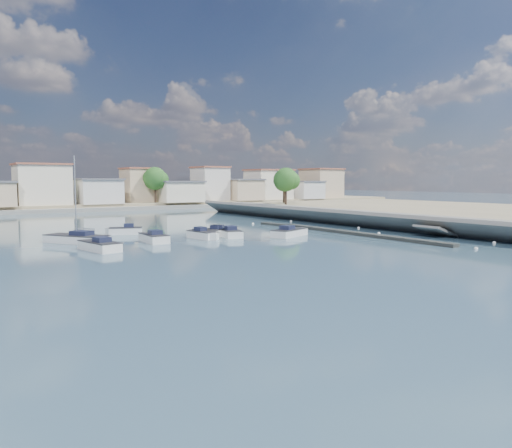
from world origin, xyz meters
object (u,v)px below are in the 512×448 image
Objects in this scene: motorboat_a at (98,246)px; motorboat_e at (153,238)px; sailboat at (74,239)px; motorboat_b at (229,233)px; motorboat_c at (211,233)px; motorboat_f at (124,231)px; motorboat_h at (291,233)px; motorboat_d at (214,233)px; motorboat_g at (204,235)px.

motorboat_e is at bearing 26.36° from motorboat_a.
sailboat is at bearing 94.35° from motorboat_a.
motorboat_b is at bearing -13.35° from sailboat.
motorboat_f is (-7.80, 7.08, -0.00)m from motorboat_c.
motorboat_a is 1.06× the size of motorboat_e.
motorboat_f is 19.56m from motorboat_h.
motorboat_d and motorboat_f have the same top height.
motorboat_a is 0.62× the size of sailboat.
motorboat_d is at bearing 15.28° from motorboat_a.
motorboat_c is at bearing -42.23° from motorboat_f.
motorboat_a is 1.32× the size of motorboat_d.
motorboat_h is (6.15, -3.40, 0.00)m from motorboat_b.
motorboat_b is 2.19m from motorboat_c.
motorboat_d is at bearing 32.00° from motorboat_g.
motorboat_d is 7.46m from motorboat_e.
sailboat is at bearing 153.64° from motorboat_e.
motorboat_g is at bearing -6.01° from motorboat_e.
motorboat_h is (15.05, -3.69, 0.00)m from motorboat_e.
motorboat_f and motorboat_g have the same top height.
motorboat_b is at bearing -44.05° from motorboat_f.
motorboat_g is (-2.00, -2.05, 0.00)m from motorboat_c.
motorboat_d is at bearing -46.10° from motorboat_f.
motorboat_a is at bearing -164.72° from motorboat_d.
motorboat_c is 0.81× the size of motorboat_h.
motorboat_d is (-0.14, -0.88, -0.00)m from motorboat_c.
motorboat_a and motorboat_d have the same top height.
motorboat_f is (-7.66, 7.96, 0.00)m from motorboat_d.
motorboat_h is (9.48, -3.10, -0.00)m from motorboat_g.
motorboat_f is (-0.22, 8.54, -0.00)m from motorboat_e.
motorboat_a and motorboat_c have the same top height.
motorboat_g is 9.97m from motorboat_h.
motorboat_b is 16.40m from sailboat.
motorboat_g is (-3.32, -0.30, 0.00)m from motorboat_b.
motorboat_h is at bearing -1.19° from motorboat_a.
motorboat_b is (15.44, 2.95, -0.00)m from motorboat_a.
motorboat_h is at bearing -29.27° from motorboat_d.
motorboat_b and motorboat_h have the same top height.
motorboat_a and motorboat_h have the same top height.
motorboat_e and motorboat_g have the same top height.
sailboat is (-6.83, -5.04, 0.03)m from motorboat_f.
motorboat_g is (12.12, 2.66, 0.00)m from motorboat_a.
motorboat_e and motorboat_f have the same top height.
sailboat is at bearing 161.99° from motorboat_h.
motorboat_a is 14.49m from motorboat_d.
motorboat_b is at bearing 151.06° from motorboat_h.
motorboat_e is 8.54m from motorboat_f.
motorboat_d is at bearing 4.44° from motorboat_e.
motorboat_a is at bearing -153.64° from motorboat_e.
motorboat_a is at bearing -167.64° from motorboat_g.
motorboat_c is 2.86m from motorboat_g.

